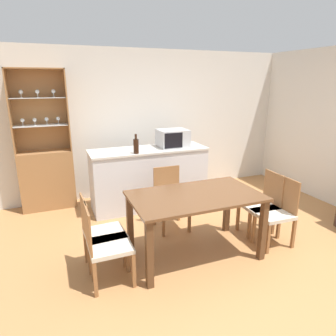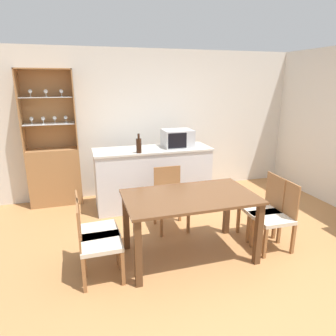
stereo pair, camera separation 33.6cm
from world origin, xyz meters
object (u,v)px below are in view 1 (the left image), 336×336
(dining_chair_side_left_near, at_px, (105,245))
(wine_bottle, at_px, (136,146))
(dining_chair_side_right_near, at_px, (276,212))
(microwave, at_px, (173,138))
(display_cabinet, at_px, (47,170))
(dining_chair_side_right_far, at_px, (262,204))
(dining_chair_head_far, at_px, (170,199))
(dining_chair_side_left_far, at_px, (101,233))
(dining_table, at_px, (195,204))

(dining_chair_side_left_near, bearing_deg, wine_bottle, 152.60)
(dining_chair_side_right_near, height_order, microwave, microwave)
(display_cabinet, relative_size, dining_chair_side_right_far, 2.57)
(dining_chair_side_left_near, height_order, dining_chair_head_far, same)
(dining_chair_head_far, relative_size, dining_chair_side_right_near, 1.00)
(display_cabinet, distance_m, wine_bottle, 1.56)
(display_cabinet, xyz_separation_m, dining_chair_side_right_far, (2.65, -2.03, -0.22))
(dining_chair_side_right_far, bearing_deg, display_cabinet, 55.72)
(display_cabinet, height_order, dining_chair_side_left_far, display_cabinet)
(display_cabinet, bearing_deg, dining_chair_side_left_near, -77.33)
(wine_bottle, bearing_deg, microwave, 20.24)
(dining_chair_head_far, height_order, dining_chair_side_right_near, same)
(display_cabinet, xyz_separation_m, wine_bottle, (1.28, -0.78, 0.44))
(display_cabinet, height_order, microwave, display_cabinet)
(display_cabinet, distance_m, dining_chair_side_right_near, 3.51)
(display_cabinet, height_order, wine_bottle, display_cabinet)
(dining_table, relative_size, dining_chair_side_left_far, 1.74)
(dining_chair_head_far, distance_m, dining_chair_side_right_near, 1.39)
(dining_chair_head_far, height_order, wine_bottle, wine_bottle)
(microwave, xyz_separation_m, wine_bottle, (-0.70, -0.26, -0.02))
(dining_chair_side_left_near, bearing_deg, dining_chair_head_far, 129.46)
(dining_chair_side_left_far, relative_size, wine_bottle, 2.92)
(dining_chair_side_left_near, bearing_deg, dining_table, 96.61)
(dining_chair_side_left_near, relative_size, dining_chair_side_left_far, 1.00)
(display_cabinet, distance_m, dining_chair_head_far, 2.12)
(dining_chair_head_far, bearing_deg, dining_chair_side_left_near, 40.92)
(display_cabinet, xyz_separation_m, dining_table, (1.58, -2.15, 0.01))
(dining_chair_head_far, xyz_separation_m, dining_chair_side_left_far, (-1.07, -0.63, 0.00))
(dining_chair_side_left_near, relative_size, microwave, 1.80)
(dining_chair_side_left_far, height_order, wine_bottle, wine_bottle)
(dining_chair_side_left_near, height_order, dining_chair_side_right_near, same)
(dining_chair_side_right_near, bearing_deg, dining_table, 84.56)
(dining_table, distance_m, wine_bottle, 1.47)
(display_cabinet, bearing_deg, wine_bottle, -31.35)
(dining_chair_side_right_far, relative_size, microwave, 1.80)
(display_cabinet, relative_size, dining_chair_head_far, 2.57)
(display_cabinet, height_order, dining_chair_side_right_near, display_cabinet)
(microwave, bearing_deg, dining_chair_head_far, -114.34)
(dining_chair_head_far, bearing_deg, dining_chair_side_left_far, 31.72)
(dining_chair_side_right_near, bearing_deg, microwave, 22.62)
(display_cabinet, distance_m, dining_chair_side_left_far, 2.10)
(dining_chair_side_left_near, bearing_deg, dining_chair_side_right_near, 89.61)
(display_cabinet, height_order, dining_table, display_cabinet)
(dining_chair_side_right_far, relative_size, dining_chair_side_left_far, 1.00)
(dining_table, height_order, dining_chair_side_left_far, dining_chair_side_left_far)
(dining_chair_side_right_near, relative_size, wine_bottle, 2.92)
(dining_table, distance_m, dining_chair_side_left_near, 1.10)
(dining_table, bearing_deg, dining_chair_side_right_far, 6.83)
(dining_chair_side_right_near, xyz_separation_m, microwave, (-0.68, 1.76, 0.68))
(dining_chair_side_left_near, xyz_separation_m, wine_bottle, (0.77, 1.50, 0.66))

